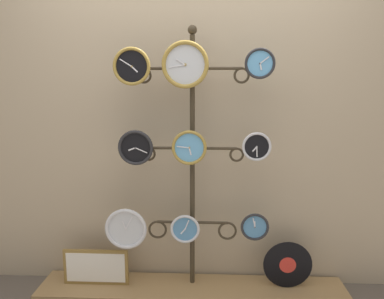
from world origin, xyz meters
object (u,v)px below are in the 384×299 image
clock_top_right (260,64)px  clock_bottom_center (185,229)px  vinyl_record (288,265)px  clock_middle_right (257,147)px  clock_middle_center (189,148)px  clock_middle_left (136,148)px  clock_bottom_right (255,227)px  clock_bottom_left (126,229)px  clock_top_center (185,65)px  display_stand (192,211)px  picture_frame (96,267)px  clock_top_left (132,66)px

clock_top_right → clock_bottom_center: size_ratio=0.95×
vinyl_record → clock_middle_right: bearing=-168.8°
clock_bottom_center → vinyl_record: clock_bottom_center is taller
clock_middle_center → clock_bottom_center: clock_middle_center is taller
clock_middle_left → clock_middle_right: 0.81m
clock_bottom_right → clock_bottom_left: bearing=-177.8°
clock_top_center → clock_bottom_center: (-0.00, -0.00, -1.11)m
display_stand → clock_bottom_center: 0.14m
display_stand → clock_bottom_left: size_ratio=6.41×
clock_middle_left → clock_bottom_left: 0.57m
clock_bottom_center → picture_frame: 0.72m
clock_middle_center → vinyl_record: clock_middle_center is taller
clock_middle_left → clock_middle_right: (0.81, -0.01, 0.02)m
display_stand → clock_middle_left: 0.61m
picture_frame → clock_top_left: bearing=-9.3°
clock_top_left → clock_bottom_center: 1.15m
clock_bottom_left → vinyl_record: clock_bottom_left is taller
clock_bottom_right → clock_middle_left: bearing=-179.8°
clock_top_right → clock_middle_left: size_ratio=0.82×
clock_top_center → clock_bottom_left: size_ratio=1.04×
vinyl_record → clock_top_left: bearing=-176.3°
display_stand → clock_top_left: (-0.38, -0.11, 1.00)m
clock_top_right → clock_bottom_left: (-0.89, -0.02, -1.12)m
clock_bottom_center → display_stand: bearing=60.7°
vinyl_record → picture_frame: bearing=-179.3°
clock_top_left → clock_middle_center: bearing=2.9°
clock_bottom_left → clock_top_left: bearing=-1.6°
clock_middle_left → clock_bottom_right: 0.98m
clock_middle_center → clock_bottom_left: clock_middle_center is taller
clock_top_left → clock_top_right: 0.82m
clock_top_right → clock_middle_right: bearing=-151.2°
clock_top_right → clock_top_center: bearing=179.1°
clock_top_left → clock_bottom_right: 1.36m
display_stand → clock_bottom_left: bearing=-166.5°
clock_bottom_left → vinyl_record: 1.17m
clock_bottom_center → clock_bottom_right: (0.48, 0.01, 0.02)m
display_stand → clock_middle_left: display_stand is taller
display_stand → clock_top_left: size_ratio=7.71×
vinyl_record → picture_frame: 1.38m
clock_top_right → picture_frame: clock_top_right is taller
clock_top_center → clock_bottom_right: (0.48, 0.01, -1.09)m
clock_middle_left → clock_bottom_left: (-0.08, -0.03, -0.57)m
clock_middle_right → picture_frame: clock_middle_right is taller
clock_middle_left → clock_middle_right: size_ratio=1.24×
clock_top_center → clock_top_right: clock_top_center is taller
vinyl_record → clock_top_center: bearing=-176.9°
clock_top_center → clock_bottom_center: size_ratio=1.49×
clock_top_center → clock_bottom_center: 1.11m
clock_bottom_right → vinyl_record: size_ratio=0.56×
clock_top_right → clock_bottom_left: clock_top_right is taller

